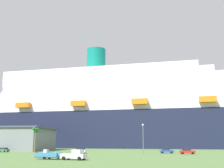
{
  "coord_description": "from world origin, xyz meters",
  "views": [
    {
      "loc": [
        26.64,
        -83.22,
        4.16
      ],
      "look_at": [
        3.38,
        33.69,
        28.42
      ],
      "focal_mm": 44.46,
      "sensor_mm": 36.0,
      "label": 1
    }
  ],
  "objects_px": {
    "small_boat_on_trailer": "(51,155)",
    "parked_car_blue_suv": "(166,151)",
    "cruise_ship": "(139,114)",
    "pickup_truck": "(75,155)",
    "parked_car_green_wagon": "(3,150)",
    "palm_tree": "(35,132)",
    "street_lamp": "(143,135)",
    "parked_car_silver_sedan": "(80,151)",
    "parked_car_red_hatchback": "(187,151)"
  },
  "relations": [
    {
      "from": "palm_tree",
      "to": "cruise_ship",
      "type": "bearing_deg",
      "value": 66.18
    },
    {
      "from": "pickup_truck",
      "to": "street_lamp",
      "type": "bearing_deg",
      "value": 64.26
    },
    {
      "from": "parked_car_blue_suv",
      "to": "pickup_truck",
      "type": "bearing_deg",
      "value": -118.03
    },
    {
      "from": "street_lamp",
      "to": "parked_car_silver_sedan",
      "type": "bearing_deg",
      "value": 169.2
    },
    {
      "from": "palm_tree",
      "to": "parked_car_silver_sedan",
      "type": "bearing_deg",
      "value": -2.98
    },
    {
      "from": "cruise_ship",
      "to": "parked_car_red_hatchback",
      "type": "distance_m",
      "value": 70.66
    },
    {
      "from": "cruise_ship",
      "to": "small_boat_on_trailer",
      "type": "height_order",
      "value": "cruise_ship"
    },
    {
      "from": "parked_car_red_hatchback",
      "to": "parked_car_blue_suv",
      "type": "bearing_deg",
      "value": 145.78
    },
    {
      "from": "small_boat_on_trailer",
      "to": "parked_car_silver_sedan",
      "type": "bearing_deg",
      "value": 95.01
    },
    {
      "from": "street_lamp",
      "to": "parked_car_silver_sedan",
      "type": "relative_size",
      "value": 2.07
    },
    {
      "from": "cruise_ship",
      "to": "small_boat_on_trailer",
      "type": "bearing_deg",
      "value": -96.08
    },
    {
      "from": "cruise_ship",
      "to": "pickup_truck",
      "type": "height_order",
      "value": "cruise_ship"
    },
    {
      "from": "cruise_ship",
      "to": "pickup_truck",
      "type": "relative_size",
      "value": 38.41
    },
    {
      "from": "cruise_ship",
      "to": "parked_car_green_wagon",
      "type": "bearing_deg",
      "value": -124.19
    },
    {
      "from": "parked_car_blue_suv",
      "to": "small_boat_on_trailer",
      "type": "bearing_deg",
      "value": -125.53
    },
    {
      "from": "cruise_ship",
      "to": "parked_car_red_hatchback",
      "type": "bearing_deg",
      "value": -72.02
    },
    {
      "from": "pickup_truck",
      "to": "parked_car_green_wagon",
      "type": "xyz_separation_m",
      "value": [
        -38.56,
        33.81,
        -0.21
      ]
    },
    {
      "from": "parked_car_blue_suv",
      "to": "parked_car_red_hatchback",
      "type": "xyz_separation_m",
      "value": [
        6.25,
        -4.25,
        0.0
      ]
    },
    {
      "from": "cruise_ship",
      "to": "palm_tree",
      "type": "height_order",
      "value": "cruise_ship"
    },
    {
      "from": "parked_car_green_wagon",
      "to": "street_lamp",
      "type": "bearing_deg",
      "value": -8.58
    },
    {
      "from": "palm_tree",
      "to": "parked_car_silver_sedan",
      "type": "distance_m",
      "value": 17.48
    },
    {
      "from": "pickup_truck",
      "to": "parked_car_red_hatchback",
      "type": "height_order",
      "value": "pickup_truck"
    },
    {
      "from": "small_boat_on_trailer",
      "to": "parked_car_blue_suv",
      "type": "bearing_deg",
      "value": 54.47
    },
    {
      "from": "parked_car_silver_sedan",
      "to": "parked_car_green_wagon",
      "type": "xyz_separation_m",
      "value": [
        -30.15,
        3.71,
        0.0
      ]
    },
    {
      "from": "parked_car_green_wagon",
      "to": "cruise_ship",
      "type": "bearing_deg",
      "value": 55.81
    },
    {
      "from": "pickup_truck",
      "to": "palm_tree",
      "type": "relative_size",
      "value": 0.69
    },
    {
      "from": "parked_car_silver_sedan",
      "to": "parked_car_red_hatchback",
      "type": "height_order",
      "value": "same"
    },
    {
      "from": "street_lamp",
      "to": "palm_tree",
      "type": "bearing_deg",
      "value": 172.6
    },
    {
      "from": "cruise_ship",
      "to": "palm_tree",
      "type": "relative_size",
      "value": 26.36
    },
    {
      "from": "cruise_ship",
      "to": "street_lamp",
      "type": "relative_size",
      "value": 24.91
    },
    {
      "from": "cruise_ship",
      "to": "parked_car_blue_suv",
      "type": "xyz_separation_m",
      "value": [
        14.88,
        -60.86,
        -17.54
      ]
    },
    {
      "from": "cruise_ship",
      "to": "small_boat_on_trailer",
      "type": "xyz_separation_m",
      "value": [
        -10.22,
        -96.0,
        -17.41
      ]
    },
    {
      "from": "small_boat_on_trailer",
      "to": "palm_tree",
      "type": "height_order",
      "value": "palm_tree"
    },
    {
      "from": "small_boat_on_trailer",
      "to": "street_lamp",
      "type": "bearing_deg",
      "value": 53.7
    },
    {
      "from": "street_lamp",
      "to": "parked_car_red_hatchback",
      "type": "distance_m",
      "value": 14.99
    },
    {
      "from": "parked_car_blue_suv",
      "to": "palm_tree",
      "type": "bearing_deg",
      "value": -173.27
    },
    {
      "from": "palm_tree",
      "to": "parked_car_green_wagon",
      "type": "relative_size",
      "value": 1.74
    },
    {
      "from": "parked_car_green_wagon",
      "to": "palm_tree",
      "type": "bearing_deg",
      "value": -11.74
    },
    {
      "from": "cruise_ship",
      "to": "parked_car_blue_suv",
      "type": "distance_m",
      "value": 65.06
    },
    {
      "from": "pickup_truck",
      "to": "small_boat_on_trailer",
      "type": "xyz_separation_m",
      "value": [
        -5.86,
        1.0,
        -0.08
      ]
    },
    {
      "from": "street_lamp",
      "to": "pickup_truck",
      "type": "bearing_deg",
      "value": -115.74
    },
    {
      "from": "street_lamp",
      "to": "cruise_ship",
      "type": "bearing_deg",
      "value": 96.61
    },
    {
      "from": "palm_tree",
      "to": "parked_car_silver_sedan",
      "type": "xyz_separation_m",
      "value": [
        16.39,
        -0.85,
        -6.03
      ]
    },
    {
      "from": "pickup_truck",
      "to": "palm_tree",
      "type": "height_order",
      "value": "palm_tree"
    },
    {
      "from": "parked_car_blue_suv",
      "to": "parked_car_red_hatchback",
      "type": "bearing_deg",
      "value": -34.22
    },
    {
      "from": "palm_tree",
      "to": "street_lamp",
      "type": "distance_m",
      "value": 37.7
    },
    {
      "from": "pickup_truck",
      "to": "street_lamp",
      "type": "relative_size",
      "value": 0.65
    },
    {
      "from": "pickup_truck",
      "to": "parked_car_green_wagon",
      "type": "relative_size",
      "value": 1.2
    },
    {
      "from": "cruise_ship",
      "to": "small_boat_on_trailer",
      "type": "distance_m",
      "value": 98.1
    },
    {
      "from": "palm_tree",
      "to": "parked_car_blue_suv",
      "type": "distance_m",
      "value": 44.75
    }
  ]
}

